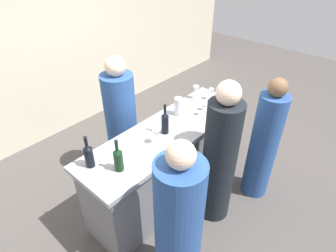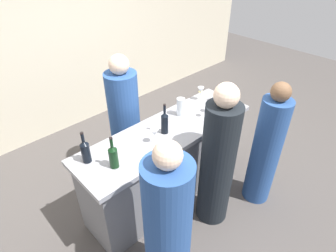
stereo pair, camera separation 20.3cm
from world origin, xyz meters
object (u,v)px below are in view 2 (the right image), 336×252
object	(u,v)px
water_pitcher	(181,107)
wine_glass_far_left	(216,94)
person_server_behind	(125,123)
person_center_guest	(168,226)
wine_glass_near_center	(212,103)
wine_bottle_second_left_dark_green	(113,156)
wine_glass_near_right	(155,133)
wine_glass_far_center	(201,91)
person_right_guest	(217,163)
wine_bottle_leftmost_near_black	(85,151)
wine_bottle_center_near_black	(165,122)
wine_glass_near_left	(206,109)
person_left_guest	(266,150)

from	to	relation	value
water_pitcher	wine_glass_far_left	bearing A→B (deg)	-8.51
water_pitcher	person_server_behind	world-z (taller)	person_server_behind
person_center_guest	wine_glass_near_center	bearing A→B (deg)	-72.85
wine_bottle_second_left_dark_green	wine_glass_near_right	bearing A→B (deg)	1.73
water_pitcher	person_server_behind	size ratio (longest dim) A/B	0.13
water_pitcher	person_server_behind	distance (m)	0.74
wine_glass_far_center	person_server_behind	distance (m)	1.00
person_center_guest	person_right_guest	xyz separation A→B (m)	(0.84, 0.17, 0.04)
wine_bottle_leftmost_near_black	person_center_guest	size ratio (longest dim) A/B	0.20
person_center_guest	wine_glass_far_left	bearing A→B (deg)	-72.66
wine_glass_near_right	person_server_behind	size ratio (longest dim) A/B	0.10
wine_bottle_second_left_dark_green	wine_bottle_center_near_black	bearing A→B (deg)	5.90
wine_glass_far_left	person_server_behind	distance (m)	1.16
water_pitcher	person_server_behind	bearing A→B (deg)	126.21
wine_glass_near_left	person_server_behind	xyz separation A→B (m)	(-0.57, 0.77, -0.30)
wine_bottle_leftmost_near_black	person_left_guest	world-z (taller)	person_left_guest
wine_glass_near_right	wine_glass_far_left	distance (m)	1.09
wine_glass_near_left	person_center_guest	distance (m)	1.38
wine_glass_near_right	wine_glass_far_left	world-z (taller)	wine_glass_near_right
wine_bottle_center_near_black	wine_glass_near_left	world-z (taller)	wine_bottle_center_near_black
person_right_guest	person_server_behind	bearing A→B (deg)	23.10
wine_glass_near_center	water_pitcher	bearing A→B (deg)	144.77
wine_bottle_leftmost_near_black	wine_bottle_second_left_dark_green	size ratio (longest dim) A/B	1.00
wine_glass_far_left	person_center_guest	distance (m)	1.76
water_pitcher	person_center_guest	bearing A→B (deg)	-139.72
wine_glass_near_right	wine_glass_far_center	distance (m)	1.01
wine_bottle_second_left_dark_green	person_right_guest	distance (m)	1.04
wine_bottle_center_near_black	person_server_behind	size ratio (longest dim) A/B	0.21
wine_glass_near_center	person_center_guest	distance (m)	1.50
wine_glass_far_center	person_center_guest	bearing A→B (deg)	-147.02
wine_bottle_center_near_black	wine_glass_near_center	xyz separation A→B (m)	(0.66, -0.08, -0.01)
wine_bottle_leftmost_near_black	wine_glass_near_left	size ratio (longest dim) A/B	2.19
wine_glass_near_left	wine_bottle_center_near_black	bearing A→B (deg)	169.60
person_left_guest	wine_glass_near_center	bearing A→B (deg)	15.48
wine_bottle_second_left_dark_green	person_left_guest	distance (m)	1.66
wine_glass_near_center	water_pitcher	distance (m)	0.36
wine_glass_far_center	person_right_guest	world-z (taller)	person_right_guest
wine_glass_near_center	person_left_guest	xyz separation A→B (m)	(0.14, -0.68, -0.35)
wine_bottle_second_left_dark_green	wine_glass_near_left	distance (m)	1.21
wine_bottle_leftmost_near_black	wine_bottle_second_left_dark_green	distance (m)	0.27
wine_glass_near_center	person_center_guest	world-z (taller)	person_center_guest
wine_glass_far_center	wine_glass_far_left	bearing A→B (deg)	-56.55
wine_glass_near_right	wine_bottle_leftmost_near_black	bearing A→B (deg)	161.08
wine_bottle_second_left_dark_green	wine_glass_far_center	xyz separation A→B (m)	(1.47, 0.28, -0.00)
person_server_behind	wine_glass_near_center	bearing A→B (deg)	55.49
wine_glass_near_center	wine_glass_far_center	distance (m)	0.32
wine_glass_near_left	person_server_behind	size ratio (longest dim) A/B	0.09
wine_glass_near_right	wine_glass_far_left	xyz separation A→B (m)	(1.08, 0.10, -0.01)
wine_glass_near_center	wine_glass_far_center	bearing A→B (deg)	64.21
person_right_guest	wine_glass_far_center	bearing A→B (deg)	-25.42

